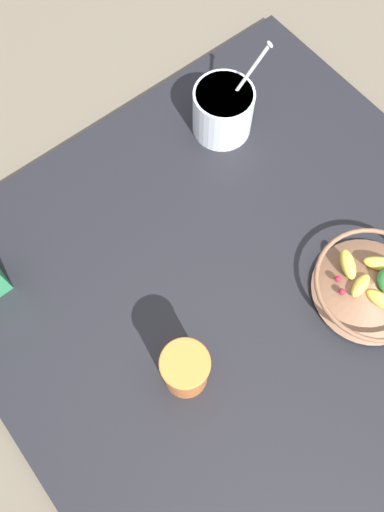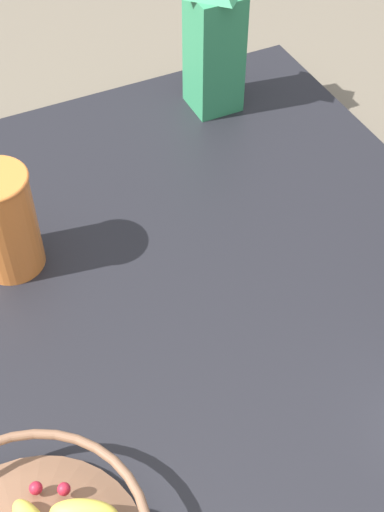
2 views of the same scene
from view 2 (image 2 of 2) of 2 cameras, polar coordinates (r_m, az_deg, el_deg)
name	(u,v)px [view 2 (image 2 of 2)]	position (r m, az deg, el deg)	size (l,w,h in m)	color
ground_plane	(117,385)	(0.89, -6.05, -10.23)	(6.00, 6.00, 0.00)	#665B4C
countertop	(116,378)	(0.88, -6.14, -9.66)	(1.09, 1.09, 0.03)	black
milk_carton	(214,40)	(1.17, 1.80, 16.90)	(0.08, 0.08, 0.24)	#338C59
drinking_cup	(3,221)	(0.94, -14.87, 2.75)	(0.09, 0.09, 0.15)	orange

